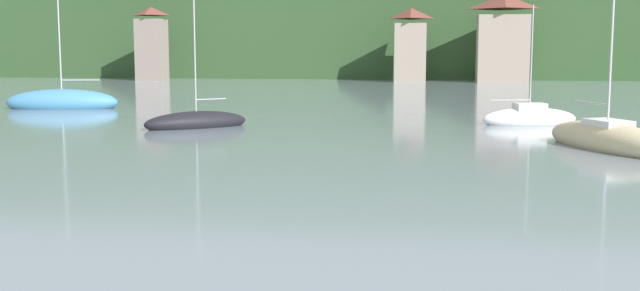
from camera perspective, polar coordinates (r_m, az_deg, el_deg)
name	(u,v)px	position (r m, az deg, el deg)	size (l,w,h in m)	color
wooded_hillside	(286,21)	(133.61, -2.56, 9.42)	(352.00, 56.23, 41.48)	#2D4C28
shore_building_west	(152,45)	(99.38, -12.64, 7.46)	(3.62, 3.25, 9.32)	gray
shore_building_westcentral	(411,46)	(93.36, 6.88, 7.49)	(3.96, 4.45, 8.97)	gray
shore_building_central	(503,40)	(94.02, 13.66, 7.78)	(6.28, 5.16, 10.48)	gray
sailboat_far_0	(196,122)	(38.17, -9.35, 1.75)	(5.12, 4.71, 7.76)	black
sailboat_far_5	(62,102)	(52.97, -18.95, 3.12)	(7.65, 3.72, 9.61)	teal
sailboat_far_8	(529,118)	(40.87, 15.58, 2.03)	(5.24, 2.66, 6.51)	white
sailboat_far_10	(607,140)	(31.53, 20.91, 0.42)	(4.66, 7.36, 9.44)	#CCBC8E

